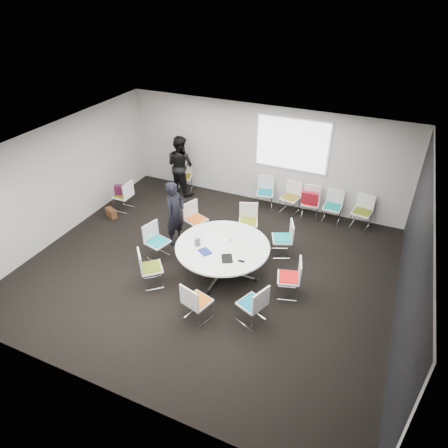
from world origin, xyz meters
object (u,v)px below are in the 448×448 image
at_px(chair_ring_f, 151,274).
at_px(chair_spare_left, 124,201).
at_px(chair_back_b, 290,203).
at_px(person_main, 175,213).
at_px(chair_ring_g, 197,308).
at_px(chair_back_d, 331,213).
at_px(brown_bag, 111,213).
at_px(cup, 231,239).
at_px(chair_ring_a, 288,284).
at_px(chair_back_a, 265,198).
at_px(chair_ring_h, 252,310).
at_px(laptop, 199,242).
at_px(chair_back_c, 310,208).
at_px(chair_ring_d, 196,225).
at_px(chair_ring_c, 248,227).
at_px(person_back, 180,165).
at_px(chair_person_back, 184,182).
at_px(chair_ring_e, 158,248).
at_px(chair_ring_b, 282,245).
at_px(maroon_bag, 122,190).
at_px(chair_back_e, 361,218).
at_px(conference_table, 223,254).

relative_size(chair_ring_f, chair_spare_left, 1.00).
xyz_separation_m(chair_back_b, chair_spare_left, (-4.27, -1.78, 0.00)).
relative_size(chair_back_b, person_main, 0.54).
height_order(chair_ring_g, chair_back_d, same).
bearing_deg(chair_back_d, brown_bag, 23.93).
bearing_deg(cup, chair_ring_a, -13.17).
height_order(chair_back_a, cup, chair_back_a).
bearing_deg(chair_back_d, person_main, 39.49).
distance_m(chair_ring_h, cup, 1.76).
relative_size(chair_ring_g, laptop, 2.99).
height_order(chair_back_c, person_main, person_main).
bearing_deg(chair_ring_d, laptop, 52.21).
distance_m(person_main, cup, 1.67).
height_order(chair_ring_c, person_back, person_back).
bearing_deg(chair_back_a, chair_spare_left, 12.29).
xyz_separation_m(chair_ring_d, chair_ring_g, (1.37, -2.60, 0.00)).
bearing_deg(chair_ring_c, person_main, 10.84).
height_order(chair_ring_h, person_main, person_main).
bearing_deg(chair_ring_h, chair_ring_d, 68.77).
xyz_separation_m(chair_back_c, chair_person_back, (-3.89, -0.01, 0.00)).
height_order(chair_back_d, person_main, person_main).
relative_size(chair_ring_e, person_main, 0.54).
distance_m(chair_ring_a, chair_ring_b, 1.40).
bearing_deg(maroon_bag, brown_bag, -102.41).
height_order(chair_ring_c, chair_back_d, same).
bearing_deg(chair_person_back, chair_back_d, 161.42).
bearing_deg(chair_ring_a, chair_spare_left, 57.91).
xyz_separation_m(chair_spare_left, person_back, (0.96, 1.56, 0.62)).
xyz_separation_m(chair_spare_left, brown_bag, (-0.12, -0.47, -0.16)).
bearing_deg(chair_back_d, chair_person_back, 2.33).
distance_m(chair_ring_b, chair_ring_e, 2.91).
distance_m(chair_ring_f, cup, 1.86).
bearing_deg(laptop, chair_back_b, -51.19).
xyz_separation_m(chair_back_e, laptop, (-3.04, -3.28, 0.47)).
bearing_deg(brown_bag, chair_back_c, 23.98).
relative_size(laptop, cup, 3.27).
distance_m(chair_ring_d, chair_person_back, 2.49).
distance_m(chair_ring_b, person_back, 4.15).
height_order(chair_back_c, chair_back_e, same).
xyz_separation_m(laptop, cup, (0.60, 0.33, 0.03)).
height_order(person_back, cup, person_back).
height_order(chair_ring_d, person_back, person_back).
xyz_separation_m(chair_ring_b, chair_person_back, (-3.70, 1.95, 0.00)).
distance_m(chair_ring_b, chair_ring_c, 1.07).
height_order(chair_person_back, person_back, person_back).
bearing_deg(chair_back_d, chair_ring_g, 72.75).
xyz_separation_m(conference_table, chair_ring_b, (1.00, 1.19, -0.24)).
bearing_deg(chair_ring_f, maroon_bag, -175.73).
relative_size(chair_ring_a, laptop, 2.99).
xyz_separation_m(chair_back_a, chair_back_d, (1.89, -0.04, 0.00)).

